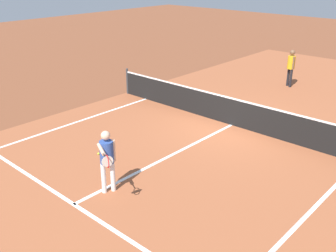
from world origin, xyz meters
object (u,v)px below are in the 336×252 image
object	(u,v)px
player_near	(107,156)
tennis_ball_mid_court	(99,154)
player_far	(291,64)
net	(232,111)

from	to	relation	value
player_near	tennis_ball_mid_court	world-z (taller)	player_near
player_far	tennis_ball_mid_court	size ratio (longest dim) A/B	24.66
net	player_near	xyz separation A→B (m)	(0.19, -5.51, 0.48)
player_far	tennis_ball_mid_court	xyz separation A→B (m)	(-0.92, -9.96, -0.96)
player_near	player_far	bearing A→B (deg)	94.35
tennis_ball_mid_court	player_far	bearing A→B (deg)	84.73
net	player_far	size ratio (longest dim) A/B	6.43
net	tennis_ball_mid_court	world-z (taller)	net
player_near	tennis_ball_mid_court	bearing A→B (deg)	148.56
player_near	player_far	size ratio (longest dim) A/B	0.97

